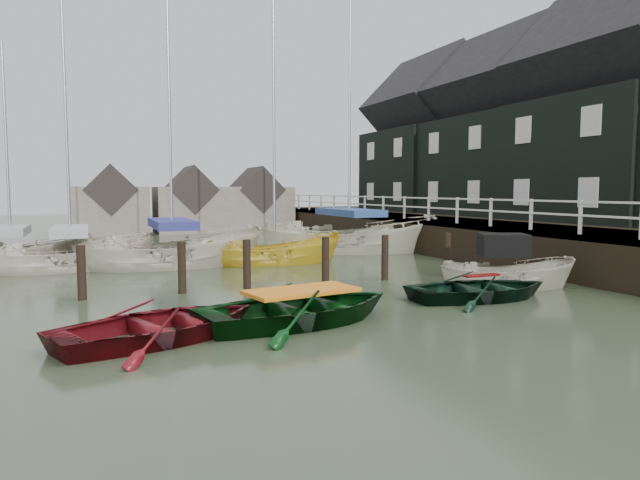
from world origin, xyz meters
name	(u,v)px	position (x,y,z in m)	size (l,w,h in m)	color
ground	(328,306)	(0.00, 0.00, 0.00)	(120.00, 120.00, 0.00)	#2F3C26
pier	(432,235)	(9.48, 10.00, 0.71)	(3.04, 32.00, 2.70)	black
land_strip	(525,246)	(15.00, 10.00, 0.00)	(14.00, 38.00, 1.50)	black
quay_houses	(549,129)	(14.99, 8.66, 5.68)	(6.52, 28.14, 10.01)	black
mooring_pilings	(250,271)	(-1.11, 3.00, 0.50)	(13.72, 0.22, 1.80)	black
far_sheds	(187,204)	(0.83, 26.00, 1.86)	(14.00, 4.08, 4.39)	#665B51
rowboat_red	(163,339)	(-4.06, -1.71, 0.00)	(2.91, 4.07, 0.84)	#5A0C13
rowboat_green	(302,323)	(-1.20, -1.44, 0.00)	(3.20, 4.49, 0.93)	black
rowboat_dkgreen	(481,299)	(3.99, -0.69, 0.00)	(2.79, 3.90, 0.81)	black
motorboat	(506,284)	(5.73, 0.41, 0.12)	(4.02, 2.91, 2.26)	beige
sailboat_a	(72,268)	(-5.90, 9.16, 0.07)	(6.02, 2.83, 11.40)	beige
sailboat_b	(173,265)	(-2.48, 8.67, 0.06)	(6.84, 2.66, 11.64)	beige
sailboat_c	(275,263)	(1.25, 8.15, 0.02)	(5.44, 2.36, 10.93)	gold
sailboat_d	(349,251)	(5.56, 10.67, 0.06)	(8.42, 5.88, 13.56)	beige
sailboat_e	(12,265)	(-7.94, 10.85, 0.06)	(5.94, 3.22, 9.10)	#BAAF9F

